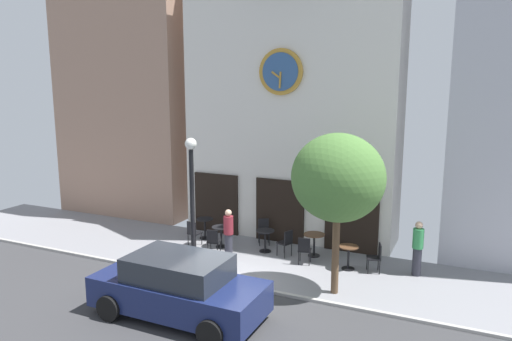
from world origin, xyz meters
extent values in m
cube|color=gray|center=(0.00, 2.11, -0.03)|extent=(26.30, 4.21, 0.05)
cube|color=#A8A5A0|center=(0.00, 0.02, 0.04)|extent=(26.30, 0.12, 0.08)
cube|color=silver|center=(-0.03, 5.23, 4.79)|extent=(7.82, 2.03, 9.59)
cylinder|color=#B7842D|center=(-0.03, 4.15, 6.06)|extent=(1.58, 0.10, 1.58)
cylinder|color=#2D5184|center=(-0.03, 4.09, 6.06)|extent=(1.30, 0.04, 1.30)
cube|color=#B7842D|center=(-0.18, 4.05, 5.96)|extent=(0.33, 0.03, 0.25)
cube|color=#B7842D|center=(-0.01, 4.05, 5.78)|extent=(0.09, 0.03, 0.56)
cube|color=black|center=(-2.64, 4.17, 1.15)|extent=(1.83, 0.10, 2.30)
cube|color=black|center=(-0.03, 4.17, 1.15)|extent=(1.83, 0.10, 2.30)
cube|color=black|center=(2.58, 4.17, 1.15)|extent=(1.83, 0.10, 2.30)
cube|color=#72A84C|center=(2.16, 3.86, 2.45)|extent=(2.50, 0.90, 0.12)
cube|color=#9E7A66|center=(-7.71, 6.15, 6.38)|extent=(6.08, 3.88, 12.77)
cylinder|color=black|center=(-1.63, 0.87, 0.18)|extent=(0.32, 0.32, 0.36)
cylinder|color=black|center=(-1.63, 0.87, 1.85)|extent=(0.14, 0.14, 3.70)
sphere|color=white|center=(-1.63, 0.87, 3.88)|extent=(0.36, 0.36, 0.36)
cylinder|color=brown|center=(2.95, 0.78, 1.18)|extent=(0.20, 0.20, 2.36)
ellipsoid|color=#4C7A38|center=(2.95, 0.78, 3.23)|extent=(2.50, 2.25, 2.37)
cylinder|color=black|center=(-2.67, 3.34, 0.37)|extent=(0.07, 0.07, 0.75)
cylinder|color=black|center=(-2.67, 3.34, 0.01)|extent=(0.40, 0.40, 0.03)
cylinder|color=black|center=(-2.67, 3.34, 0.75)|extent=(0.61, 0.61, 0.03)
cylinder|color=black|center=(-1.67, 2.77, 0.36)|extent=(0.07, 0.07, 0.72)
cylinder|color=black|center=(-1.67, 2.77, 0.01)|extent=(0.40, 0.40, 0.03)
cylinder|color=black|center=(-1.67, 2.77, 0.72)|extent=(0.66, 0.66, 0.03)
cylinder|color=black|center=(-0.08, 2.98, 0.37)|extent=(0.07, 0.07, 0.74)
cylinder|color=black|center=(-0.08, 2.98, 0.01)|extent=(0.40, 0.40, 0.03)
cylinder|color=black|center=(-0.08, 2.98, 0.74)|extent=(0.63, 0.63, 0.03)
cylinder|color=black|center=(1.56, 3.27, 0.37)|extent=(0.07, 0.07, 0.75)
cylinder|color=black|center=(1.56, 3.27, 0.01)|extent=(0.40, 0.40, 0.03)
cylinder|color=brown|center=(1.56, 3.27, 0.75)|extent=(0.71, 0.71, 0.03)
cylinder|color=black|center=(2.88, 2.60, 0.36)|extent=(0.07, 0.07, 0.73)
cylinder|color=black|center=(2.88, 2.60, 0.01)|extent=(0.40, 0.40, 0.03)
cylinder|color=brown|center=(2.88, 2.60, 0.73)|extent=(0.60, 0.60, 0.03)
cube|color=black|center=(0.66, 2.87, 0.45)|extent=(0.52, 0.52, 0.04)
cube|color=black|center=(0.83, 2.80, 0.68)|extent=(0.18, 0.37, 0.45)
cylinder|color=black|center=(0.57, 3.09, 0.23)|extent=(0.03, 0.03, 0.45)
cylinder|color=black|center=(0.44, 2.78, 0.23)|extent=(0.03, 0.03, 0.45)
cylinder|color=black|center=(0.88, 2.97, 0.23)|extent=(0.03, 0.03, 0.45)
cylinder|color=black|center=(0.75, 2.65, 0.23)|extent=(0.03, 0.03, 0.45)
cube|color=black|center=(-2.62, 2.55, 0.45)|extent=(0.45, 0.45, 0.04)
cube|color=black|center=(-2.64, 2.37, 0.68)|extent=(0.38, 0.09, 0.45)
cylinder|color=black|center=(-2.43, 2.70, 0.23)|extent=(0.03, 0.03, 0.45)
cylinder|color=black|center=(-2.76, 2.74, 0.23)|extent=(0.03, 0.03, 0.45)
cylinder|color=black|center=(-2.47, 2.36, 0.23)|extent=(0.03, 0.03, 0.45)
cylinder|color=black|center=(-2.80, 2.40, 0.23)|extent=(0.03, 0.03, 0.45)
cube|color=black|center=(-0.42, 3.65, 0.45)|extent=(0.54, 0.54, 0.04)
cube|color=black|center=(-0.51, 3.80, 0.68)|extent=(0.35, 0.22, 0.45)
cylinder|color=black|center=(-0.48, 3.41, 0.23)|extent=(0.03, 0.03, 0.45)
cylinder|color=black|center=(-0.19, 3.58, 0.23)|extent=(0.03, 0.03, 0.45)
cylinder|color=black|center=(-0.65, 3.71, 0.23)|extent=(0.03, 0.03, 0.45)
cylinder|color=black|center=(-0.35, 3.88, 0.23)|extent=(0.03, 0.03, 0.45)
cube|color=black|center=(-1.54, 2.03, 0.45)|extent=(0.48, 0.48, 0.04)
cube|color=black|center=(-1.51, 1.85, 0.68)|extent=(0.38, 0.12, 0.45)
cylinder|color=black|center=(-1.42, 2.23, 0.23)|extent=(0.03, 0.03, 0.45)
cylinder|color=black|center=(-1.75, 2.16, 0.23)|extent=(0.03, 0.03, 0.45)
cylinder|color=black|center=(-1.34, 1.90, 0.23)|extent=(0.03, 0.03, 0.45)
cylinder|color=black|center=(-1.67, 1.82, 0.23)|extent=(0.03, 0.03, 0.45)
cube|color=black|center=(1.50, 2.50, 0.45)|extent=(0.47, 0.47, 0.04)
cube|color=black|center=(1.53, 2.32, 0.68)|extent=(0.38, 0.11, 0.45)
cylinder|color=black|center=(1.63, 2.70, 0.23)|extent=(0.03, 0.03, 0.45)
cylinder|color=black|center=(1.30, 2.63, 0.23)|extent=(0.03, 0.03, 0.45)
cylinder|color=black|center=(1.70, 2.37, 0.23)|extent=(0.03, 0.03, 0.45)
cylinder|color=black|center=(1.36, 2.30, 0.23)|extent=(0.03, 0.03, 0.45)
cube|color=black|center=(3.63, 2.70, 0.45)|extent=(0.50, 0.50, 0.04)
cube|color=black|center=(3.80, 2.75, 0.68)|extent=(0.15, 0.37, 0.45)
cylinder|color=black|center=(3.42, 2.81, 0.23)|extent=(0.03, 0.03, 0.45)
cylinder|color=black|center=(3.52, 2.48, 0.23)|extent=(0.03, 0.03, 0.45)
cylinder|color=black|center=(3.74, 2.91, 0.23)|extent=(0.03, 0.03, 0.45)
cylinder|color=black|center=(3.85, 2.58, 0.23)|extent=(0.03, 0.03, 0.45)
cylinder|color=#2D2D38|center=(-0.90, 1.86, 0.42)|extent=(0.31, 0.31, 0.85)
cylinder|color=maroon|center=(-0.90, 1.86, 1.15)|extent=(0.38, 0.38, 0.60)
sphere|color=tan|center=(-0.90, 1.86, 1.56)|extent=(0.22, 0.22, 0.22)
cylinder|color=#2D2D38|center=(4.86, 2.99, 0.42)|extent=(0.32, 0.32, 0.85)
cylinder|color=#338C4C|center=(4.86, 2.99, 1.15)|extent=(0.40, 0.40, 0.60)
sphere|color=tan|center=(4.86, 2.99, 1.56)|extent=(0.22, 0.22, 0.22)
cube|color=navy|center=(-0.19, -2.12, 0.60)|extent=(4.32, 1.85, 0.75)
cube|color=#262B33|center=(-0.19, -2.12, 1.25)|extent=(2.43, 1.61, 0.60)
cylinder|color=black|center=(1.22, -3.03, 0.32)|extent=(0.64, 0.23, 0.64)
cylinder|color=black|center=(1.24, -1.23, 0.32)|extent=(0.64, 0.23, 0.64)
cylinder|color=black|center=(-1.62, -3.00, 0.32)|extent=(0.64, 0.23, 0.64)
cylinder|color=black|center=(-1.60, -1.20, 0.32)|extent=(0.64, 0.23, 0.64)
camera|label=1|loc=(6.10, -11.38, 5.70)|focal=33.64mm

